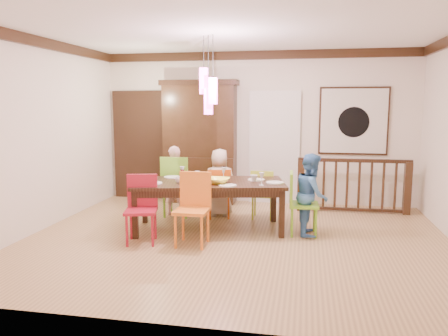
% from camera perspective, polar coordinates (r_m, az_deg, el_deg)
% --- Properties ---
extents(floor, '(6.00, 6.00, 0.00)m').
position_cam_1_polar(floor, '(6.30, 1.54, -9.32)').
color(floor, '#9E7A4C').
rests_on(floor, ground).
extents(ceiling, '(6.00, 6.00, 0.00)m').
position_cam_1_polar(ceiling, '(6.08, 1.65, 17.70)').
color(ceiling, white).
rests_on(ceiling, wall_back).
extents(wall_back, '(6.00, 0.00, 6.00)m').
position_cam_1_polar(wall_back, '(8.49, 4.28, 5.23)').
color(wall_back, silver).
rests_on(wall_back, floor).
extents(wall_left, '(0.00, 5.00, 5.00)m').
position_cam_1_polar(wall_left, '(7.14, -22.99, 3.98)').
color(wall_left, silver).
rests_on(wall_left, floor).
extents(crown_molding, '(6.00, 5.00, 0.16)m').
position_cam_1_polar(crown_molding, '(6.07, 1.65, 16.95)').
color(crown_molding, black).
rests_on(crown_molding, wall_back).
extents(panel_door, '(1.04, 0.07, 2.24)m').
position_cam_1_polar(panel_door, '(9.06, -11.07, 2.76)').
color(panel_door, black).
rests_on(panel_door, wall_back).
extents(white_doorway, '(0.97, 0.05, 2.22)m').
position_cam_1_polar(white_doorway, '(8.46, 6.58, 2.46)').
color(white_doorway, silver).
rests_on(white_doorway, wall_back).
extents(painting, '(1.25, 0.06, 1.25)m').
position_cam_1_polar(painting, '(8.44, 16.56, 5.90)').
color(painting, black).
rests_on(painting, wall_back).
extents(pendant_cluster, '(0.27, 0.21, 1.14)m').
position_cam_1_polar(pendant_cluster, '(6.51, -2.04, 10.06)').
color(pendant_cluster, '#FF4CBF').
rests_on(pendant_cluster, ceiling).
extents(dining_table, '(2.42, 1.47, 0.75)m').
position_cam_1_polar(dining_table, '(6.62, -1.98, -2.44)').
color(dining_table, black).
rests_on(dining_table, floor).
extents(chair_far_left, '(0.47, 0.47, 1.04)m').
position_cam_1_polar(chair_far_left, '(7.52, -6.04, -1.76)').
color(chair_far_left, '#79CA32').
rests_on(chair_far_left, floor).
extents(chair_far_mid, '(0.47, 0.47, 0.84)m').
position_cam_1_polar(chair_far_mid, '(7.37, -0.69, -2.81)').
color(chair_far_mid, '#C3490B').
rests_on(chair_far_mid, floor).
extents(chair_far_right, '(0.38, 0.38, 0.83)m').
position_cam_1_polar(chair_far_right, '(7.35, 5.11, -2.94)').
color(chair_far_right, '#A6C12B').
rests_on(chair_far_right, floor).
extents(chair_near_left, '(0.51, 0.51, 0.94)m').
position_cam_1_polar(chair_near_left, '(6.12, -10.81, -4.79)').
color(chair_near_left, '#A71529').
rests_on(chair_near_left, floor).
extents(chair_near_mid, '(0.45, 0.45, 0.99)m').
position_cam_1_polar(chair_near_mid, '(5.93, -4.23, -4.80)').
color(chair_near_mid, orange).
rests_on(chair_near_mid, floor).
extents(chair_end_right, '(0.44, 0.44, 0.93)m').
position_cam_1_polar(chair_end_right, '(6.51, 10.41, -4.04)').
color(chair_end_right, '#77C025').
rests_on(chair_end_right, floor).
extents(china_hutch, '(1.49, 0.46, 2.36)m').
position_cam_1_polar(china_hutch, '(8.50, -3.18, 3.44)').
color(china_hutch, black).
rests_on(china_hutch, floor).
extents(balustrade, '(1.95, 0.12, 0.96)m').
position_cam_1_polar(balustrade, '(8.05, 16.51, -2.10)').
color(balustrade, black).
rests_on(balustrade, floor).
extents(person_far_left, '(0.48, 0.35, 1.20)m').
position_cam_1_polar(person_far_left, '(7.59, -6.48, -1.63)').
color(person_far_left, '#FFC2C5').
rests_on(person_far_left, floor).
extents(person_far_mid, '(0.62, 0.45, 1.16)m').
position_cam_1_polar(person_far_mid, '(7.46, -0.57, -1.91)').
color(person_far_mid, '#C5AF95').
rests_on(person_far_mid, floor).
extents(person_end_right, '(0.48, 0.60, 1.21)m').
position_cam_1_polar(person_end_right, '(6.53, 11.37, -3.38)').
color(person_end_right, '#437BBC').
rests_on(person_end_right, floor).
extents(serving_bowl, '(0.40, 0.40, 0.08)m').
position_cam_1_polar(serving_bowl, '(6.43, -0.81, -1.68)').
color(serving_bowl, '#F2EB44').
rests_on(serving_bowl, dining_table).
extents(small_bowl, '(0.28, 0.28, 0.07)m').
position_cam_1_polar(small_bowl, '(6.72, -3.97, -1.34)').
color(small_bowl, white).
rests_on(small_bowl, dining_table).
extents(cup_left, '(0.11, 0.11, 0.09)m').
position_cam_1_polar(cup_left, '(6.51, -5.88, -1.58)').
color(cup_left, silver).
rests_on(cup_left, dining_table).
extents(cup_right, '(0.12, 0.12, 0.10)m').
position_cam_1_polar(cup_right, '(6.63, 3.94, -1.33)').
color(cup_right, silver).
rests_on(cup_right, dining_table).
extents(plate_far_left, '(0.26, 0.26, 0.01)m').
position_cam_1_polar(plate_far_left, '(7.01, -6.78, -1.18)').
color(plate_far_left, white).
rests_on(plate_far_left, dining_table).
extents(plate_far_mid, '(0.26, 0.26, 0.01)m').
position_cam_1_polar(plate_far_mid, '(6.86, -0.88, -1.33)').
color(plate_far_mid, white).
rests_on(plate_far_mid, dining_table).
extents(plate_far_right, '(0.26, 0.26, 0.01)m').
position_cam_1_polar(plate_far_right, '(6.74, 4.24, -1.53)').
color(plate_far_right, white).
rests_on(plate_far_right, dining_table).
extents(plate_near_left, '(0.26, 0.26, 0.01)m').
position_cam_1_polar(plate_near_left, '(6.52, -9.20, -1.95)').
color(plate_near_left, white).
rests_on(plate_near_left, dining_table).
extents(plate_near_mid, '(0.26, 0.26, 0.01)m').
position_cam_1_polar(plate_near_mid, '(6.25, 0.48, -2.29)').
color(plate_near_mid, white).
rests_on(plate_near_mid, dining_table).
extents(plate_end_right, '(0.26, 0.26, 0.01)m').
position_cam_1_polar(plate_end_right, '(6.52, 6.69, -1.90)').
color(plate_end_right, white).
rests_on(plate_end_right, dining_table).
extents(wine_glass_a, '(0.08, 0.08, 0.19)m').
position_cam_1_polar(wine_glass_a, '(6.89, -5.48, -0.59)').
color(wine_glass_a, '#590C19').
rests_on(wine_glass_a, dining_table).
extents(wine_glass_b, '(0.08, 0.08, 0.19)m').
position_cam_1_polar(wine_glass_b, '(6.77, -0.06, -0.70)').
color(wine_glass_b, silver).
rests_on(wine_glass_b, dining_table).
extents(wine_glass_c, '(0.08, 0.08, 0.19)m').
position_cam_1_polar(wine_glass_c, '(6.41, -3.51, -1.24)').
color(wine_glass_c, '#590C19').
rests_on(wine_glass_c, dining_table).
extents(wine_glass_d, '(0.08, 0.08, 0.19)m').
position_cam_1_polar(wine_glass_d, '(6.30, 4.95, -1.43)').
color(wine_glass_d, silver).
rests_on(wine_glass_d, dining_table).
extents(napkin, '(0.18, 0.14, 0.01)m').
position_cam_1_polar(napkin, '(6.29, -3.36, -2.23)').
color(napkin, '#D83359').
rests_on(napkin, dining_table).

